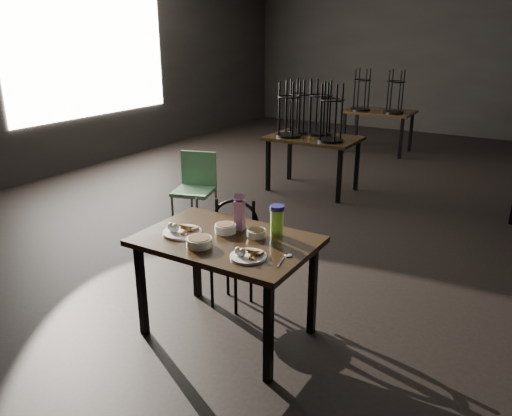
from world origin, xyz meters
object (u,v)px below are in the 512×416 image
Objects in this scene: main_table at (226,249)px; bentwood_chair at (233,244)px; water_bottle at (277,220)px; school_chair at (196,184)px; juice_carton at (239,213)px.

main_table is 0.50m from bentwood_chair.
bentwood_chair is (-0.50, 0.19, -0.36)m from water_bottle.
main_table is 1.39× the size of school_chair.
school_chair reaches higher than main_table.
juice_carton is 1.21× the size of water_bottle.
water_bottle is at bearing -54.20° from school_chair.
water_bottle is (0.29, 0.03, -0.01)m from juice_carton.
school_chair is (-1.21, 1.10, 0.02)m from bentwood_chair.
school_chair is at bearing 142.86° from water_bottle.
school_chair is at bearing 137.04° from juice_carton.
water_bottle reaches higher than school_chair.
bentwood_chair reaches higher than main_table.
juice_carton reaches higher than main_table.
juice_carton is at bearing 93.44° from main_table.
bentwood_chair is 1.64m from school_chair.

